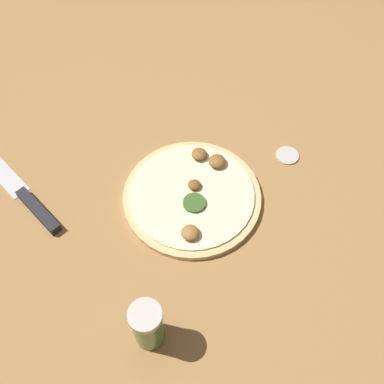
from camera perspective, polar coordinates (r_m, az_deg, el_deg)
ground_plane at (r=0.86m, az=0.00°, el=-0.80°), size 3.00×3.00×0.00m
pizza at (r=0.85m, az=0.07°, el=-0.44°), size 0.26×0.26×0.03m
knife at (r=0.91m, az=-20.69°, el=-0.25°), size 0.34×0.09×0.02m
spice_jar at (r=0.70m, az=-5.65°, el=-16.51°), size 0.05×0.05×0.10m
loose_cap at (r=0.94m, az=12.03°, el=4.63°), size 0.05×0.05×0.01m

